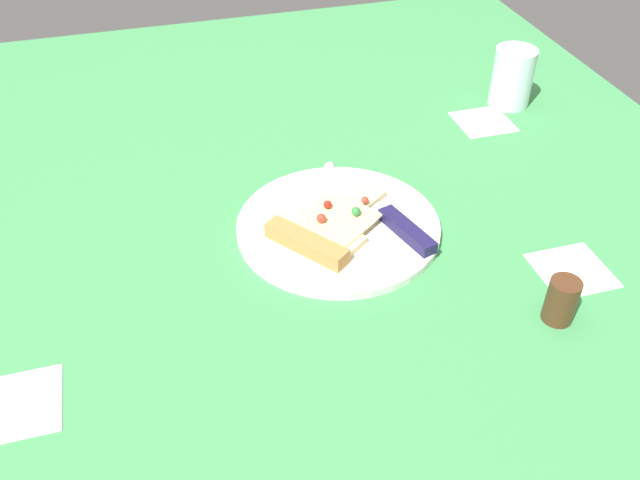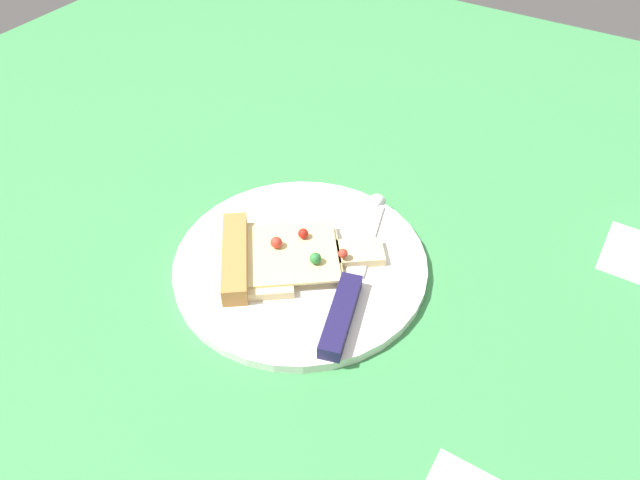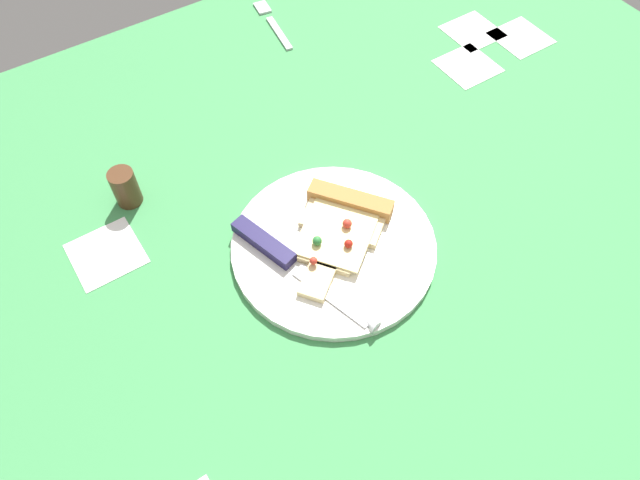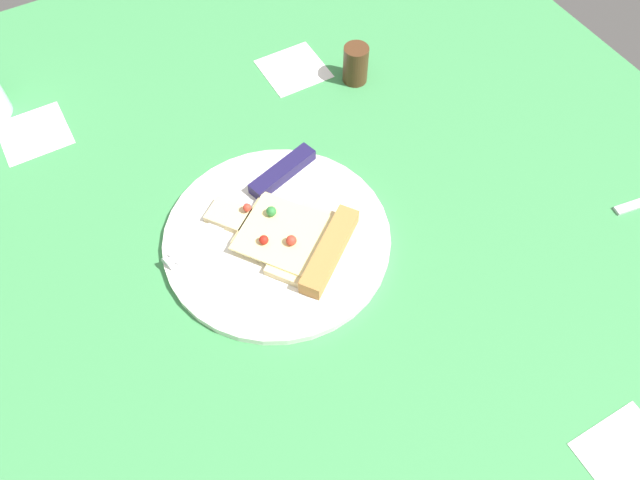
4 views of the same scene
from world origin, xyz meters
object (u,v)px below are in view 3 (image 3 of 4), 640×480
(pizza_slice, at_px, (340,226))
(fork, at_px, (272,21))
(plate, at_px, (334,246))
(knife, at_px, (289,262))
(pepper_shaker, at_px, (125,187))

(pizza_slice, bearing_deg, fork, -56.33)
(plate, distance_m, knife, 0.07)
(plate, height_order, fork, plate)
(knife, relative_size, fork, 1.53)
(plate, xyz_separation_m, pizza_slice, (-0.02, 0.02, 0.01))
(pizza_slice, bearing_deg, pepper_shaker, 8.70)
(pizza_slice, xyz_separation_m, knife, (0.01, -0.09, -0.00))
(knife, bearing_deg, pizza_slice, 169.93)
(fork, bearing_deg, pizza_slice, -100.58)
(pizza_slice, height_order, knife, pizza_slice)
(plate, xyz_separation_m, knife, (-0.01, -0.07, 0.01))
(pepper_shaker, bearing_deg, knife, 30.24)
(pepper_shaker, bearing_deg, plate, 40.60)
(pizza_slice, xyz_separation_m, fork, (-0.46, 0.16, -0.02))
(plate, xyz_separation_m, fork, (-0.48, 0.19, -0.00))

